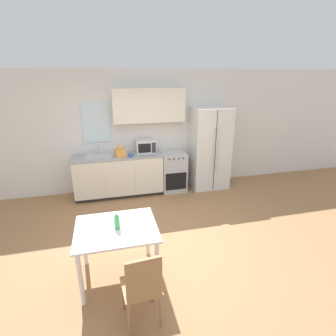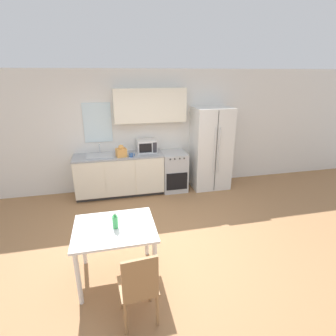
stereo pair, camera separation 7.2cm
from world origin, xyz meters
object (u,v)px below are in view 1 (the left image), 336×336
coffee_mug (130,155)px  dining_chair_near (143,286)px  microwave (146,146)px  dining_table (117,235)px  oven_range (173,171)px  refrigerator (209,148)px  drink_bottle (117,222)px

coffee_mug → dining_chair_near: coffee_mug is taller
microwave → dining_table: (-0.83, -2.71, -0.42)m
microwave → dining_chair_near: bearing=-100.0°
oven_range → dining_chair_near: bearing=-109.7°
refrigerator → microwave: (-1.49, 0.12, 0.12)m
dining_chair_near → microwave: bearing=75.4°
microwave → refrigerator: bearing=-4.8°
dining_table → drink_bottle: drink_bottle is taller
oven_range → microwave: bearing=170.2°
refrigerator → dining_table: size_ratio=1.85×
oven_range → dining_chair_near: 3.62m
dining_table → dining_chair_near: (0.21, -0.80, -0.11)m
refrigerator → coffee_mug: size_ratio=15.79×
oven_range → drink_bottle: size_ratio=4.08×
oven_range → drink_bottle: 3.01m
dining_chair_near → drink_bottle: bearing=99.3°
coffee_mug → refrigerator: bearing=5.6°
microwave → drink_bottle: bearing=-106.6°
coffee_mug → dining_chair_near: (-0.24, -3.21, -0.43)m
oven_range → dining_table: oven_range is taller
oven_range → dining_table: size_ratio=0.88×
oven_range → microwave: 0.87m
oven_range → microwave: size_ratio=2.10×
oven_range → microwave: microwave is taller
oven_range → refrigerator: size_ratio=0.48×
oven_range → dining_chair_near: size_ratio=0.97×
coffee_mug → drink_bottle: bearing=-100.2°
oven_range → dining_table: 2.98m
microwave → dining_table: 2.87m
refrigerator → drink_bottle: refrigerator is taller
refrigerator → microwave: size_ratio=4.42×
dining_table → drink_bottle: size_ratio=4.63×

